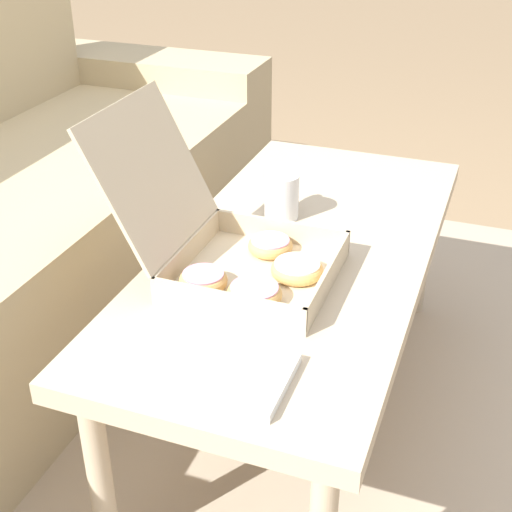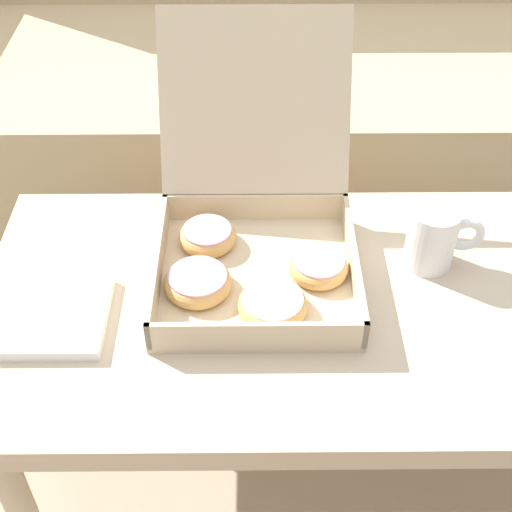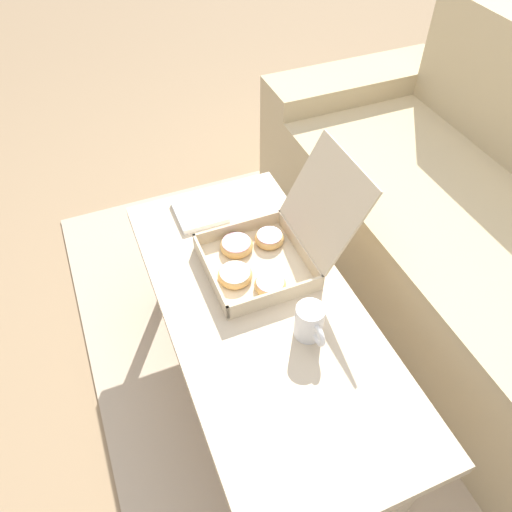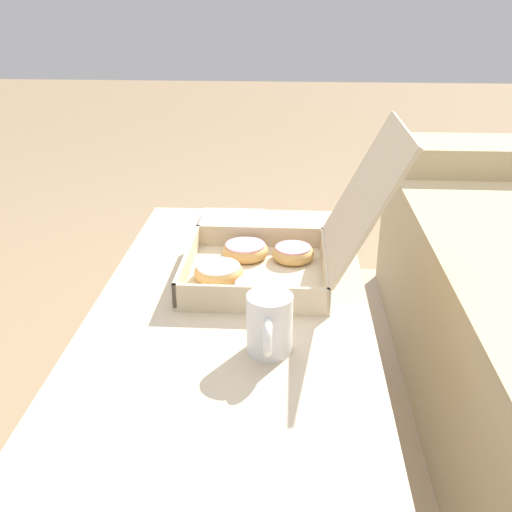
# 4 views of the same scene
# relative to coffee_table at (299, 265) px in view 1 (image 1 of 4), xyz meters

# --- Properties ---
(ground_plane) EXTENTS (12.00, 12.00, 0.00)m
(ground_plane) POSITION_rel_coffee_table_xyz_m (0.00, 0.08, -0.39)
(ground_plane) COLOR #937756
(area_rug) EXTENTS (2.23, 1.81, 0.01)m
(area_rug) POSITION_rel_coffee_table_xyz_m (0.00, 0.38, -0.39)
(area_rug) COLOR tan
(area_rug) RESTS_ON ground_plane
(coffee_table) EXTENTS (1.14, 0.52, 0.44)m
(coffee_table) POSITION_rel_coffee_table_xyz_m (0.00, 0.00, 0.00)
(coffee_table) COLOR #C6B293
(coffee_table) RESTS_ON ground_plane
(pastry_box) EXTENTS (0.30, 0.42, 0.32)m
(pastry_box) POSITION_rel_coffee_table_xyz_m (-0.16, 0.08, 0.10)
(pastry_box) COLOR beige
(pastry_box) RESTS_ON coffee_table
(coffee_mug) EXTENTS (0.12, 0.08, 0.10)m
(coffee_mug) POSITION_rel_coffee_table_xyz_m (0.12, 0.08, 0.10)
(coffee_mug) COLOR white
(coffee_mug) RESTS_ON coffee_table
(napkin_stack) EXTENTS (0.16, 0.16, 0.02)m
(napkin_stack) POSITION_rel_coffee_table_xyz_m (-0.45, -0.04, 0.05)
(napkin_stack) COLOR white
(napkin_stack) RESTS_ON coffee_table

